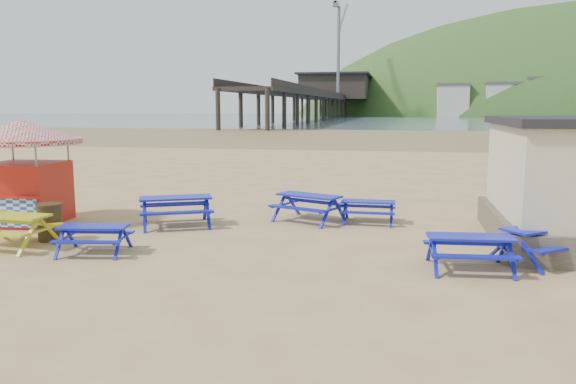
% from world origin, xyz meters
% --- Properties ---
extents(ground, '(400.00, 400.00, 0.00)m').
position_xyz_m(ground, '(0.00, 0.00, 0.00)').
color(ground, tan).
rests_on(ground, ground).
extents(wet_sand, '(400.00, 400.00, 0.00)m').
position_xyz_m(wet_sand, '(0.00, 55.00, 0.00)').
color(wet_sand, olive).
rests_on(wet_sand, ground).
extents(sea, '(400.00, 400.00, 0.00)m').
position_xyz_m(sea, '(0.00, 170.00, 0.01)').
color(sea, '#4C5F6C').
rests_on(sea, ground).
extents(picnic_table_blue_a, '(2.52, 2.33, 0.85)m').
position_xyz_m(picnic_table_blue_a, '(-1.87, 0.96, 0.42)').
color(picnic_table_blue_a, '#0006A4').
rests_on(picnic_table_blue_a, ground).
extents(picnic_table_blue_b, '(2.36, 2.16, 0.80)m').
position_xyz_m(picnic_table_blue_b, '(1.78, 2.37, 0.40)').
color(picnic_table_blue_b, '#0006A4').
rests_on(picnic_table_blue_b, ground).
extents(picnic_table_blue_c, '(1.58, 1.27, 0.66)m').
position_xyz_m(picnic_table_blue_c, '(3.54, 2.47, 0.33)').
color(picnic_table_blue_c, '#0006A4').
rests_on(picnic_table_blue_c, ground).
extents(picnic_table_blue_d, '(1.76, 1.51, 0.66)m').
position_xyz_m(picnic_table_blue_d, '(-2.56, -2.31, 0.33)').
color(picnic_table_blue_d, '#0006A4').
rests_on(picnic_table_blue_d, ground).
extents(picnic_table_blue_e, '(1.87, 1.56, 0.74)m').
position_xyz_m(picnic_table_blue_e, '(5.90, -2.03, 0.37)').
color(picnic_table_blue_e, '#0006A4').
rests_on(picnic_table_blue_e, ground).
extents(picnic_table_blue_f, '(2.42, 2.35, 0.79)m').
position_xyz_m(picnic_table_blue_f, '(7.54, -1.03, 0.40)').
color(picnic_table_blue_f, '#0006A4').
rests_on(picnic_table_blue_f, ground).
extents(picnic_table_yellow, '(2.03, 1.69, 0.81)m').
position_xyz_m(picnic_table_yellow, '(-4.88, -2.16, 0.41)').
color(picnic_table_yellow, '#A0B825').
rests_on(picnic_table_yellow, ground).
extents(ice_cream_kiosk, '(3.69, 3.69, 3.04)m').
position_xyz_m(ice_cream_kiosk, '(-6.33, 0.49, 1.91)').
color(ice_cream_kiosk, '#AD1B12').
rests_on(ice_cream_kiosk, ground).
extents(litter_bin, '(0.65, 0.65, 0.96)m').
position_xyz_m(litter_bin, '(-4.33, -1.37, 0.49)').
color(litter_bin, '#3A2B16').
rests_on(litter_bin, ground).
extents(pier, '(24.00, 220.00, 39.29)m').
position_xyz_m(pier, '(-17.99, 178.23, 5.46)').
color(pier, black).
rests_on(pier, ground).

